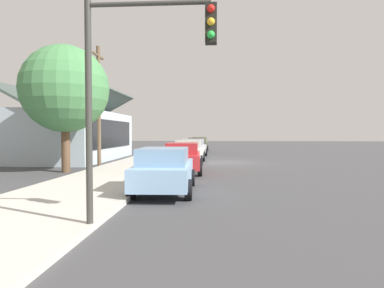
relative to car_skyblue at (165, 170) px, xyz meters
name	(u,v)px	position (x,y,z in m)	size (l,w,h in m)	color
ground_plane	(228,162)	(12.40, -2.68, -0.82)	(120.00, 120.00, 0.00)	#424244
sidewalk_curb	(150,161)	(12.40, 2.92, -0.74)	(60.00, 4.20, 0.16)	beige
car_skyblue	(165,170)	(0.00, 0.00, 0.00)	(4.65, 2.13, 1.59)	#8CB7E0
car_cherry	(183,158)	(5.72, -0.08, 0.00)	(4.46, 2.17, 1.59)	red
car_ivory	(189,152)	(11.22, 0.00, 0.00)	(4.67, 2.05, 1.59)	silver
car_silver	(194,148)	(16.99, 0.07, 0.00)	(4.66, 2.25, 1.59)	silver
car_charcoal	(197,145)	(22.74, 0.10, 0.00)	(4.42, 2.11, 1.59)	#2D3035
car_olive	(200,143)	(28.45, 0.09, 0.00)	(4.68, 2.17, 1.59)	olive
storefront_building	(74,134)	(13.99, 9.30, 1.16)	(12.17, 6.66, 5.49)	#ADBCC6
shade_tree	(65,89)	(5.66, 6.16, 3.59)	(4.59, 4.59, 6.72)	brown
traffic_light_main	(137,67)	(-4.67, -0.14, 2.68)	(0.37, 2.79, 5.20)	#383833
utility_pole_wooden	(99,104)	(9.01, 5.52, 3.11)	(1.80, 0.24, 7.50)	brown
fire_hydrant_red	(174,153)	(15.24, 1.52, -0.32)	(0.22, 0.22, 0.71)	red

